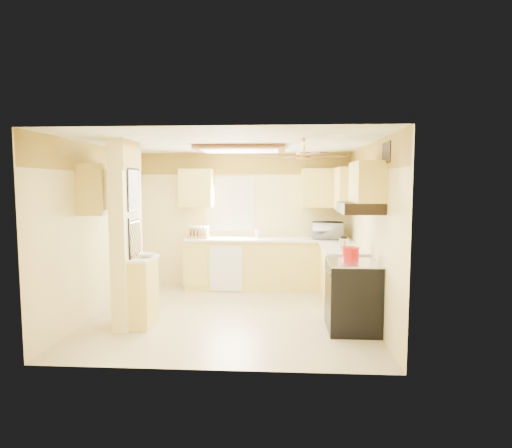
# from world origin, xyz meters

# --- Properties ---
(floor) EXTENTS (4.00, 4.00, 0.00)m
(floor) POSITION_xyz_m (0.00, 0.00, 0.00)
(floor) COLOR beige
(floor) RESTS_ON ground
(ceiling) EXTENTS (4.00, 4.00, 0.00)m
(ceiling) POSITION_xyz_m (0.00, 0.00, 2.50)
(ceiling) COLOR white
(ceiling) RESTS_ON wall_back
(wall_back) EXTENTS (4.00, 0.00, 4.00)m
(wall_back) POSITION_xyz_m (0.00, 1.90, 1.25)
(wall_back) COLOR #F6E096
(wall_back) RESTS_ON floor
(wall_front) EXTENTS (4.00, 0.00, 4.00)m
(wall_front) POSITION_xyz_m (0.00, -1.90, 1.25)
(wall_front) COLOR #F6E096
(wall_front) RESTS_ON floor
(wall_left) EXTENTS (0.00, 3.80, 3.80)m
(wall_left) POSITION_xyz_m (-2.00, 0.00, 1.25)
(wall_left) COLOR #F6E096
(wall_left) RESTS_ON floor
(wall_right) EXTENTS (0.00, 3.80, 3.80)m
(wall_right) POSITION_xyz_m (2.00, 0.00, 1.25)
(wall_right) COLOR #F6E096
(wall_right) RESTS_ON floor
(wallpaper_border) EXTENTS (4.00, 0.02, 0.40)m
(wallpaper_border) POSITION_xyz_m (0.00, 1.88, 2.30)
(wallpaper_border) COLOR gold
(wallpaper_border) RESTS_ON wall_back
(partition_column) EXTENTS (0.20, 0.70, 2.50)m
(partition_column) POSITION_xyz_m (-1.35, -0.55, 1.25)
(partition_column) COLOR #F6E096
(partition_column) RESTS_ON floor
(partition_ledge) EXTENTS (0.25, 0.55, 0.90)m
(partition_ledge) POSITION_xyz_m (-1.13, -0.55, 0.45)
(partition_ledge) COLOR #F7DF6C
(partition_ledge) RESTS_ON floor
(ledge_top) EXTENTS (0.28, 0.58, 0.04)m
(ledge_top) POSITION_xyz_m (-1.13, -0.55, 0.92)
(ledge_top) COLOR white
(ledge_top) RESTS_ON partition_ledge
(lower_cabinets_back) EXTENTS (3.00, 0.60, 0.90)m
(lower_cabinets_back) POSITION_xyz_m (0.50, 1.60, 0.45)
(lower_cabinets_back) COLOR #F7DF6C
(lower_cabinets_back) RESTS_ON floor
(lower_cabinets_right) EXTENTS (0.60, 1.40, 0.90)m
(lower_cabinets_right) POSITION_xyz_m (1.70, 0.60, 0.45)
(lower_cabinets_right) COLOR #F7DF6C
(lower_cabinets_right) RESTS_ON floor
(countertop_back) EXTENTS (3.04, 0.64, 0.04)m
(countertop_back) POSITION_xyz_m (0.50, 1.59, 0.92)
(countertop_back) COLOR white
(countertop_back) RESTS_ON lower_cabinets_back
(countertop_right) EXTENTS (0.64, 1.44, 0.04)m
(countertop_right) POSITION_xyz_m (1.69, 0.60, 0.92)
(countertop_right) COLOR white
(countertop_right) RESTS_ON lower_cabinets_right
(dishwasher_panel) EXTENTS (0.58, 0.02, 0.80)m
(dishwasher_panel) POSITION_xyz_m (-0.25, 1.29, 0.43)
(dishwasher_panel) COLOR white
(dishwasher_panel) RESTS_ON lower_cabinets_back
(window) EXTENTS (0.92, 0.02, 1.02)m
(window) POSITION_xyz_m (-0.25, 1.89, 1.55)
(window) COLOR white
(window) RESTS_ON wall_back
(upper_cab_back_left) EXTENTS (0.60, 0.35, 0.70)m
(upper_cab_back_left) POSITION_xyz_m (-0.85, 1.72, 1.85)
(upper_cab_back_left) COLOR #F7DF6C
(upper_cab_back_left) RESTS_ON wall_back
(upper_cab_back_right) EXTENTS (0.90, 0.35, 0.70)m
(upper_cab_back_right) POSITION_xyz_m (1.55, 1.72, 1.85)
(upper_cab_back_right) COLOR #F7DF6C
(upper_cab_back_right) RESTS_ON wall_back
(upper_cab_right) EXTENTS (0.35, 1.00, 0.70)m
(upper_cab_right) POSITION_xyz_m (1.82, 1.25, 1.85)
(upper_cab_right) COLOR #F7DF6C
(upper_cab_right) RESTS_ON wall_right
(upper_cab_left_wall) EXTENTS (0.35, 0.75, 0.70)m
(upper_cab_left_wall) POSITION_xyz_m (-1.82, -0.25, 1.85)
(upper_cab_left_wall) COLOR #F7DF6C
(upper_cab_left_wall) RESTS_ON wall_left
(upper_cab_over_stove) EXTENTS (0.35, 0.76, 0.52)m
(upper_cab_over_stove) POSITION_xyz_m (1.82, -0.55, 1.95)
(upper_cab_over_stove) COLOR #F7DF6C
(upper_cab_over_stove) RESTS_ON wall_right
(stove) EXTENTS (0.68, 0.77, 0.92)m
(stove) POSITION_xyz_m (1.67, -0.55, 0.46)
(stove) COLOR black
(stove) RESTS_ON floor
(range_hood) EXTENTS (0.50, 0.76, 0.14)m
(range_hood) POSITION_xyz_m (1.74, -0.55, 1.62)
(range_hood) COLOR black
(range_hood) RESTS_ON upper_cab_over_stove
(poster_menu) EXTENTS (0.02, 0.42, 0.57)m
(poster_menu) POSITION_xyz_m (-1.24, -0.55, 1.85)
(poster_menu) COLOR black
(poster_menu) RESTS_ON partition_column
(poster_nashville) EXTENTS (0.02, 0.42, 0.57)m
(poster_nashville) POSITION_xyz_m (-1.24, -0.55, 1.20)
(poster_nashville) COLOR black
(poster_nashville) RESTS_ON partition_column
(ceiling_light_panel) EXTENTS (1.35, 0.95, 0.06)m
(ceiling_light_panel) POSITION_xyz_m (0.10, 0.50, 2.46)
(ceiling_light_panel) COLOR brown
(ceiling_light_panel) RESTS_ON ceiling
(ceiling_fan) EXTENTS (1.15, 1.15, 0.26)m
(ceiling_fan) POSITION_xyz_m (1.00, -0.70, 2.29)
(ceiling_fan) COLOR gold
(ceiling_fan) RESTS_ON ceiling
(vent_grate) EXTENTS (0.02, 0.40, 0.25)m
(vent_grate) POSITION_xyz_m (1.98, -0.90, 2.30)
(vent_grate) COLOR black
(vent_grate) RESTS_ON wall_right
(microwave) EXTENTS (0.56, 0.40, 0.30)m
(microwave) POSITION_xyz_m (1.56, 1.60, 1.09)
(microwave) COLOR white
(microwave) RESTS_ON countertop_back
(bowl) EXTENTS (0.24, 0.24, 0.06)m
(bowl) POSITION_xyz_m (-1.08, -0.52, 0.97)
(bowl) COLOR white
(bowl) RESTS_ON ledge_top
(dutch_oven) EXTENTS (0.24, 0.24, 0.16)m
(dutch_oven) POSITION_xyz_m (1.67, -0.34, 1.00)
(dutch_oven) COLOR red
(dutch_oven) RESTS_ON stove
(kettle) EXTENTS (0.14, 0.14, 0.22)m
(kettle) POSITION_xyz_m (1.65, 0.18, 1.04)
(kettle) COLOR silver
(kettle) RESTS_ON countertop_right
(dish_rack) EXTENTS (0.39, 0.30, 0.21)m
(dish_rack) POSITION_xyz_m (-0.79, 1.58, 1.02)
(dish_rack) COLOR tan
(dish_rack) RESTS_ON countertop_back
(utensil_crock) EXTENTS (0.11, 0.11, 0.22)m
(utensil_crock) POSITION_xyz_m (0.30, 1.68, 1.01)
(utensil_crock) COLOR white
(utensil_crock) RESTS_ON countertop_back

